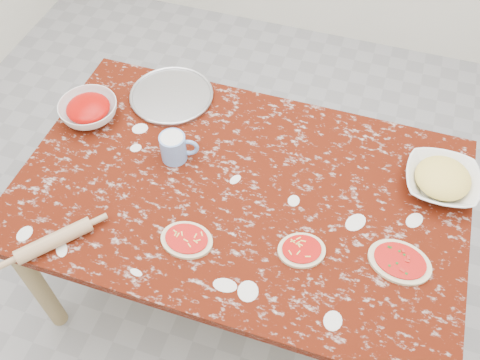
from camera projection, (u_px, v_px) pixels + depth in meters
name	position (u px, v px, depth m)	size (l,w,h in m)	color
ground	(240.00, 283.00, 2.46)	(4.00, 4.00, 0.00)	gray
worktable	(240.00, 202.00, 1.94)	(1.60, 1.00, 0.75)	#410F05
pizza_tray	(172.00, 96.00, 2.15)	(0.34, 0.34, 0.01)	#B2B2B7
sauce_bowl	(89.00, 111.00, 2.06)	(0.23, 0.23, 0.07)	white
cheese_bowl	(441.00, 181.00, 1.85)	(0.26, 0.26, 0.06)	white
flour_mug	(174.00, 147.00, 1.91)	(0.14, 0.10, 0.11)	#7299DD
pizza_left	(187.00, 240.00, 1.73)	(0.18, 0.14, 0.02)	beige
pizza_mid	(302.00, 250.00, 1.71)	(0.20, 0.18, 0.02)	beige
pizza_right	(400.00, 262.00, 1.68)	(0.22, 0.18, 0.02)	beige
rolling_pin	(54.00, 240.00, 1.71)	(0.05, 0.05, 0.25)	tan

